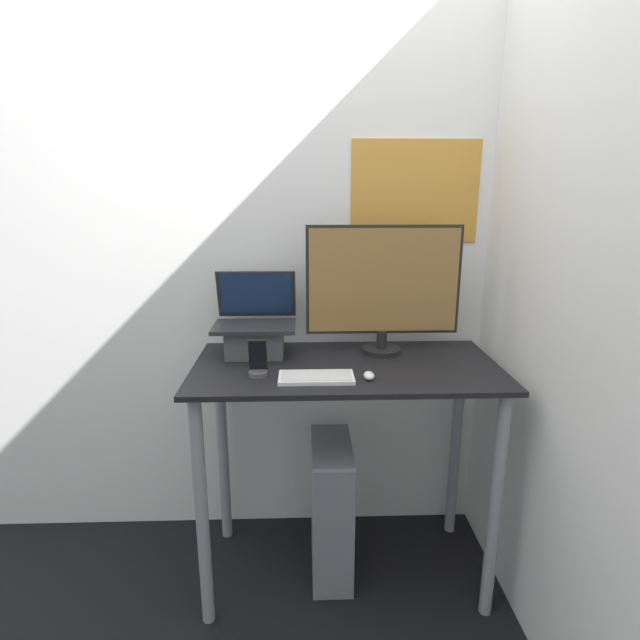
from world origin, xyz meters
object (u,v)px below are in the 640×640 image
at_px(laptop, 255,332).
at_px(mouse, 369,376).
at_px(keyboard, 316,377).
at_px(cell_phone, 258,364).
at_px(computer_tower, 331,508).
at_px(monitor, 383,287).

xyz_separation_m(laptop, mouse, (0.43, -0.30, -0.08)).
height_order(keyboard, mouse, mouse).
distance_m(cell_phone, computer_tower, 0.76).
bearing_deg(mouse, monitor, 73.39).
bearing_deg(cell_phone, laptop, 97.29).
distance_m(keyboard, computer_tower, 0.68).
bearing_deg(computer_tower, cell_phone, -157.17).
height_order(monitor, mouse, monitor).
distance_m(laptop, monitor, 0.55).
xyz_separation_m(monitor, keyboard, (-0.28, -0.30, -0.27)).
relative_size(keyboard, mouse, 4.45).
relative_size(keyboard, cell_phone, 1.98).
xyz_separation_m(laptop, monitor, (0.52, 0.01, 0.18)).
xyz_separation_m(cell_phone, computer_tower, (0.28, 0.12, -0.69)).
bearing_deg(keyboard, cell_phone, 167.04).
relative_size(cell_phone, computer_tower, 0.23).
height_order(mouse, cell_phone, cell_phone).
bearing_deg(monitor, computer_tower, -147.98).
bearing_deg(mouse, keyboard, 178.31).
bearing_deg(laptop, mouse, -34.37).
bearing_deg(computer_tower, monitor, 32.02).
distance_m(laptop, mouse, 0.53).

